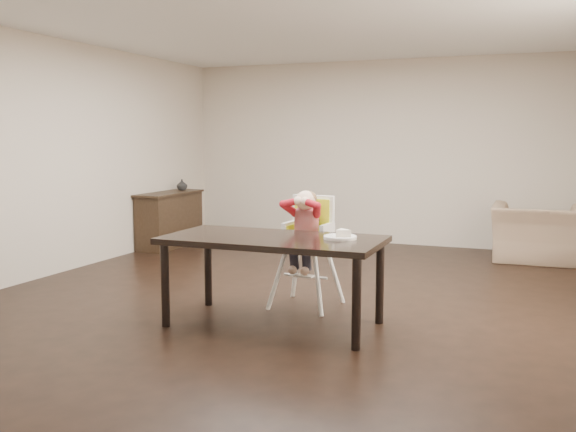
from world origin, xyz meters
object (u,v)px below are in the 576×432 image
dining_table (273,246)px  armchair (538,224)px  high_chair (308,225)px  sideboard (170,219)px

dining_table → armchair: (2.05, 3.82, -0.19)m
high_chair → armchair: (1.99, 3.12, -0.28)m
high_chair → sideboard: high_chair is taller
dining_table → sideboard: size_ratio=1.43×
dining_table → armchair: size_ratio=1.62×
armchair → sideboard: armchair is taller
armchair → high_chair: bearing=57.3°
dining_table → sideboard: (-2.92, 3.08, -0.27)m
sideboard → armchair: bearing=8.4°
dining_table → sideboard: 4.26m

